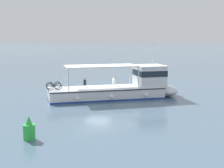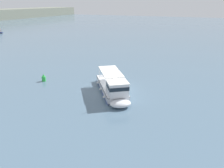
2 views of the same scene
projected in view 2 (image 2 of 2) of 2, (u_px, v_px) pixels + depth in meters
name	position (u px, v px, depth m)	size (l,w,h in m)	color
ground_plane	(118.00, 89.00, 37.77)	(400.00, 400.00, 0.00)	slate
ferry_main	(113.00, 89.00, 35.22)	(12.14, 9.90, 5.32)	silver
channel_buoy	(44.00, 78.00, 41.42)	(0.70, 0.70, 1.40)	green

